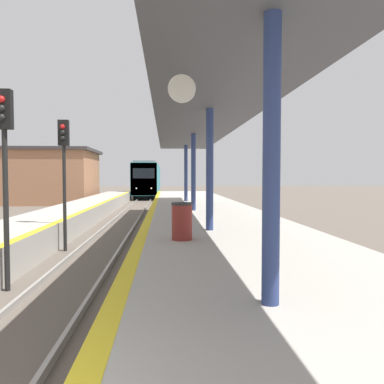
{
  "coord_description": "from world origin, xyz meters",
  "views": [
    {
      "loc": [
        2.33,
        -2.05,
        2.66
      ],
      "look_at": [
        3.66,
        16.63,
        1.87
      ],
      "focal_mm": 35.0,
      "sensor_mm": 36.0,
      "label": 1
    }
  ],
  "objects": [
    {
      "name": "train",
      "position": [
        0.0,
        50.18,
        2.23
      ],
      "size": [
        2.88,
        24.01,
        4.38
      ],
      "color": "black",
      "rests_on": "ground"
    },
    {
      "name": "station_building",
      "position": [
        -11.82,
        35.79,
        2.67
      ],
      "size": [
        14.48,
        8.25,
        5.31
      ],
      "color": "#9E6B4C",
      "rests_on": "ground"
    },
    {
      "name": "signal_near",
      "position": [
        -1.34,
        6.8,
        3.23
      ],
      "size": [
        0.36,
        0.31,
        4.63
      ],
      "color": "black",
      "rests_on": "ground"
    },
    {
      "name": "trash_bin",
      "position": [
        2.76,
        7.81,
        1.47
      ],
      "size": [
        0.57,
        0.57,
        0.99
      ],
      "color": "maroon",
      "rests_on": "platform_right"
    },
    {
      "name": "station_canopy",
      "position": [
        3.71,
        12.93,
        4.77
      ],
      "size": [
        3.48,
        27.21,
        3.98
      ],
      "color": "navy",
      "rests_on": "platform_right"
    },
    {
      "name": "signal_mid",
      "position": [
        -1.24,
        11.43,
        3.23
      ],
      "size": [
        0.36,
        0.31,
        4.63
      ],
      "color": "black",
      "rests_on": "ground"
    }
  ]
}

